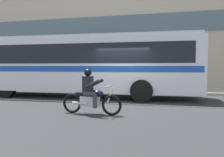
% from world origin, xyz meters
% --- Properties ---
extents(ground_plane, '(60.00, 60.00, 0.00)m').
position_xyz_m(ground_plane, '(0.00, 0.00, 0.00)').
color(ground_plane, '#2B2B2D').
extents(sidewalk_curb, '(28.00, 3.80, 0.15)m').
position_xyz_m(sidewalk_curb, '(0.00, 5.10, 0.07)').
color(sidewalk_curb, '#A39E93').
rests_on(sidewalk_curb, ground_plane).
extents(lane_center_stripe, '(26.60, 0.14, 0.01)m').
position_xyz_m(lane_center_stripe, '(0.00, -0.60, 0.00)').
color(lane_center_stripe, silver).
rests_on(lane_center_stripe, ground_plane).
extents(transit_bus, '(12.38, 2.93, 3.22)m').
position_xyz_m(transit_bus, '(-2.49, 1.19, 1.88)').
color(transit_bus, silver).
rests_on(transit_bus, ground_plane).
extents(motorcycle_with_rider, '(2.14, 0.64, 1.56)m').
position_xyz_m(motorcycle_with_rider, '(-0.56, -2.86, 0.66)').
color(motorcycle_with_rider, black).
rests_on(motorcycle_with_rider, ground_plane).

